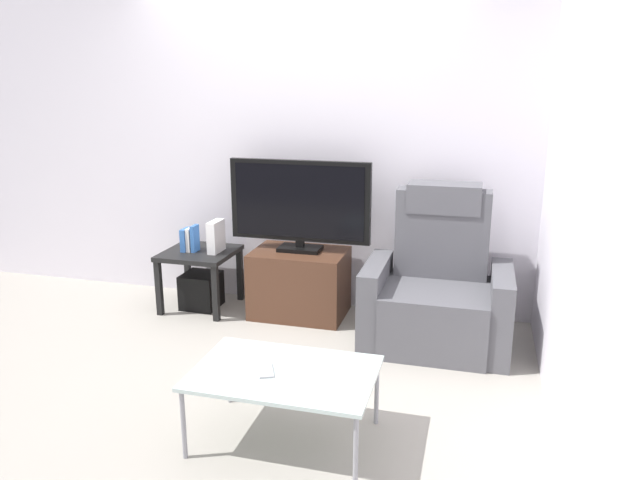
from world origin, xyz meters
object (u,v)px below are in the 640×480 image
(side_table, at_px, (200,260))
(book_middle, at_px, (190,239))
(television, at_px, (300,204))
(book_rightmost, at_px, (195,238))
(book_leftmost, at_px, (186,240))
(coffee_table, at_px, (284,375))
(tv_stand, at_px, (300,283))
(game_console, at_px, (216,236))
(cell_phone, at_px, (266,370))
(recliner_armchair, at_px, (437,290))
(subwoofer_box, at_px, (201,290))

(side_table, distance_m, book_middle, 0.18)
(television, distance_m, book_rightmost, 0.89)
(book_leftmost, distance_m, coffee_table, 2.06)
(television, bearing_deg, book_rightmost, -173.53)
(book_middle, xyz_separation_m, coffee_table, (1.29, -1.56, -0.20))
(tv_stand, height_order, game_console, game_console)
(tv_stand, relative_size, cell_phone, 4.73)
(tv_stand, xyz_separation_m, game_console, (-0.66, -0.05, 0.34))
(television, bearing_deg, coffee_table, -75.68)
(television, distance_m, book_leftmost, 0.97)
(book_rightmost, bearing_deg, book_middle, 180.00)
(side_table, distance_m, cell_phone, 1.98)
(television, xyz_separation_m, coffee_table, (0.42, -1.66, -0.52))
(cell_phone, bearing_deg, game_console, 97.53)
(book_rightmost, bearing_deg, side_table, 43.43)
(coffee_table, height_order, cell_phone, cell_phone)
(cell_phone, bearing_deg, side_table, 101.26)
(book_rightmost, bearing_deg, game_console, 10.24)
(side_table, bearing_deg, book_leftmost, -168.69)
(television, distance_m, coffee_table, 1.79)
(side_table, relative_size, coffee_table, 0.60)
(game_console, relative_size, cell_phone, 1.65)
(coffee_table, bearing_deg, game_console, 124.30)
(television, relative_size, game_console, 4.36)
(recliner_armchair, relative_size, book_rightmost, 5.17)
(subwoofer_box, relative_size, cell_phone, 1.86)
(game_console, bearing_deg, book_leftmost, -173.02)
(book_rightmost, xyz_separation_m, coffee_table, (1.25, -1.56, -0.22))
(tv_stand, distance_m, book_rightmost, 0.89)
(television, bearing_deg, game_console, -174.48)
(recliner_armchair, xyz_separation_m, subwoofer_box, (-1.87, 0.17, -0.23))
(television, bearing_deg, book_middle, -173.82)
(subwoofer_box, distance_m, coffee_table, 2.02)
(recliner_armchair, bearing_deg, cell_phone, -114.59)
(television, distance_m, recliner_armchair, 1.20)
(side_table, distance_m, coffee_table, 2.01)
(subwoofer_box, distance_m, game_console, 0.48)
(television, relative_size, book_rightmost, 5.17)
(tv_stand, bearing_deg, side_table, -176.11)
(side_table, distance_m, game_console, 0.25)
(coffee_table, relative_size, cell_phone, 6.00)
(tv_stand, distance_m, game_console, 0.75)
(recliner_armchair, xyz_separation_m, book_leftmost, (-1.97, 0.15, 0.19))
(tv_stand, height_order, book_leftmost, book_leftmost)
(book_rightmost, bearing_deg, television, 6.47)
(coffee_table, bearing_deg, cell_phone, -163.10)
(book_leftmost, bearing_deg, recliner_armchair, -4.25)
(television, height_order, subwoofer_box, television)
(recliner_armchair, distance_m, cell_phone, 1.62)
(book_middle, relative_size, coffee_table, 0.21)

